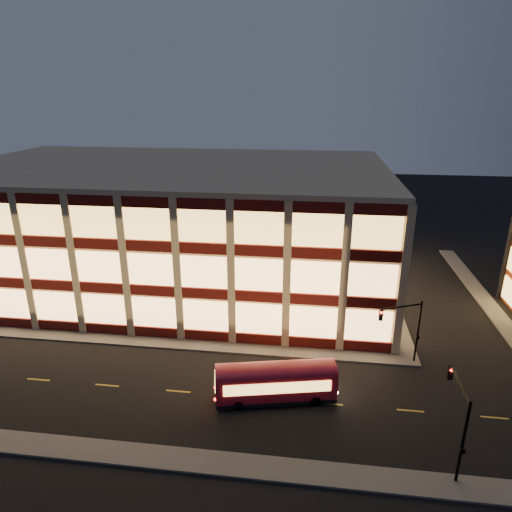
# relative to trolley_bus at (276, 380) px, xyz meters

# --- Properties ---
(ground) EXTENTS (200.00, 200.00, 0.00)m
(ground) POSITION_rel_trolley_bus_xyz_m (-11.79, 5.94, -1.73)
(ground) COLOR black
(ground) RESTS_ON ground
(sidewalk_office_south) EXTENTS (54.00, 2.00, 0.15)m
(sidewalk_office_south) POSITION_rel_trolley_bus_xyz_m (-14.79, 6.94, -1.65)
(sidewalk_office_south) COLOR #514F4C
(sidewalk_office_south) RESTS_ON ground
(sidewalk_office_east) EXTENTS (2.00, 30.00, 0.15)m
(sidewalk_office_east) POSITION_rel_trolley_bus_xyz_m (11.21, 22.94, -1.65)
(sidewalk_office_east) COLOR #514F4C
(sidewalk_office_east) RESTS_ON ground
(sidewalk_tower_west) EXTENTS (2.00, 30.00, 0.15)m
(sidewalk_tower_west) POSITION_rel_trolley_bus_xyz_m (22.21, 22.94, -1.65)
(sidewalk_tower_west) COLOR #514F4C
(sidewalk_tower_west) RESTS_ON ground
(sidewalk_near) EXTENTS (100.00, 2.00, 0.15)m
(sidewalk_near) POSITION_rel_trolley_bus_xyz_m (-11.79, -7.06, -1.65)
(sidewalk_near) COLOR #514F4C
(sidewalk_near) RESTS_ON ground
(office_building) EXTENTS (50.45, 30.45, 14.50)m
(office_building) POSITION_rel_trolley_bus_xyz_m (-14.70, 22.85, 5.52)
(office_building) COLOR tan
(office_building) RESTS_ON ground
(traffic_signal_far) EXTENTS (3.79, 1.87, 6.00)m
(traffic_signal_far) POSITION_rel_trolley_bus_xyz_m (10.42, 6.17, 2.38)
(traffic_signal_far) COLOR black
(traffic_signal_far) RESTS_ON ground
(traffic_signal_near) EXTENTS (0.32, 4.45, 6.00)m
(traffic_signal_near) POSITION_rel_trolley_bus_xyz_m (11.71, -5.09, 2.40)
(traffic_signal_near) COLOR black
(traffic_signal_near) RESTS_ON ground
(trolley_bus) EXTENTS (9.48, 4.24, 3.12)m
(trolley_bus) POSITION_rel_trolley_bus_xyz_m (0.00, 0.00, 0.00)
(trolley_bus) COLOR maroon
(trolley_bus) RESTS_ON ground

